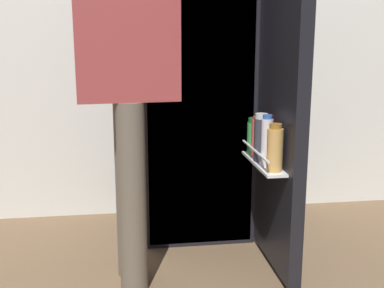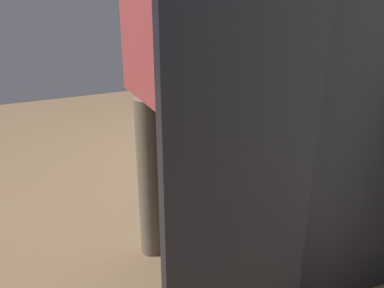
# 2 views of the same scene
# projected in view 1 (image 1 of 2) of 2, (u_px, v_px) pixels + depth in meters

# --- Properties ---
(ground_plane) EXTENTS (6.45, 6.45, 0.00)m
(ground_plane) POSITION_uv_depth(u_px,v_px,m) (209.00, 267.00, 2.37)
(ground_plane) COLOR brown
(kitchen_wall) EXTENTS (4.40, 0.10, 2.55)m
(kitchen_wall) POSITION_uv_depth(u_px,v_px,m) (186.00, 6.00, 2.92)
(kitchen_wall) COLOR silver
(kitchen_wall) RESTS_ON ground_plane
(refrigerator) EXTENTS (0.64, 1.12, 1.71)m
(refrigerator) POSITION_uv_depth(u_px,v_px,m) (200.00, 82.00, 2.64)
(refrigerator) COLOR black
(refrigerator) RESTS_ON ground_plane
(person) EXTENTS (0.58, 0.72, 1.68)m
(person) POSITION_uv_depth(u_px,v_px,m) (129.00, 59.00, 2.02)
(person) COLOR #665B4C
(person) RESTS_ON ground_plane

